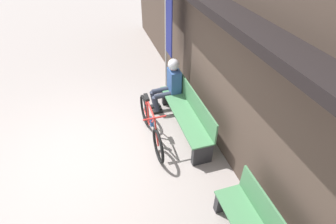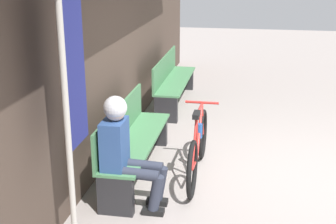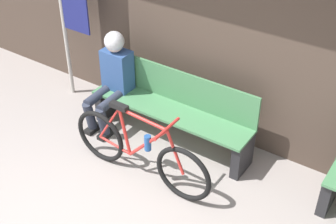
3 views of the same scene
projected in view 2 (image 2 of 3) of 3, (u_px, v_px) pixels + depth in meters
ground_plane at (292, 178)px, 5.42m from camera, size 24.00×24.00×0.00m
storefront_wall at (97, 29)px, 5.27m from camera, size 12.00×0.56×3.20m
park_bench_near at (132, 141)px, 5.41m from camera, size 1.95×0.42×0.84m
bicycle at (198, 147)px, 5.39m from camera, size 1.68×0.40×0.85m
person_seated at (124, 146)px, 4.59m from camera, size 0.34×0.63×1.17m
park_bench_far at (173, 81)px, 8.05m from camera, size 2.04×0.42×0.84m
banner_pole at (72, 93)px, 3.68m from camera, size 0.45×0.05×2.20m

